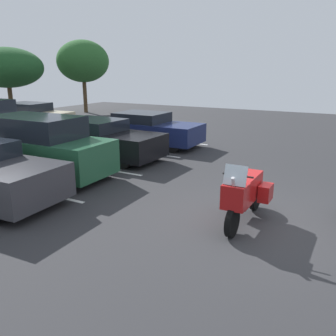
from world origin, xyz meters
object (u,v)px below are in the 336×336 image
Objects in this scene: car_navy at (149,129)px; car_far_champagne at (32,117)px; car_black at (100,139)px; motorcycle_touring at (244,193)px; car_green at (43,147)px.

car_far_champagne reaches higher than car_navy.
car_far_champagne is at bearing 86.93° from car_navy.
car_black reaches higher than car_navy.
car_green is (0.51, 6.49, 0.24)m from motorcycle_touring.
motorcycle_touring is 0.50× the size of car_far_champagne.
car_navy is at bearing 45.30° from motorcycle_touring.
car_green reaches higher than car_navy.
car_far_champagne reaches higher than car_black.
motorcycle_touring reaches higher than car_navy.
motorcycle_touring is 6.52m from car_green.
car_green is at bearing 85.53° from motorcycle_touring.
car_navy is at bearing -93.07° from car_far_champagne.
car_black is at bearing -113.74° from car_far_champagne.
car_green is 5.55m from car_navy.
motorcycle_touring is at bearing -114.97° from car_far_champagne.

